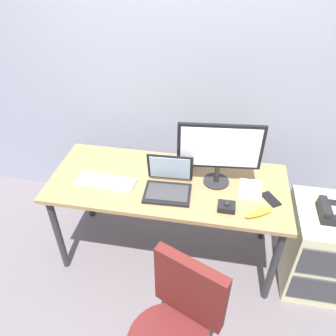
% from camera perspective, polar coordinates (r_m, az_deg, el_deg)
% --- Properties ---
extents(ground_plane, '(8.00, 8.00, 0.00)m').
position_cam_1_polar(ground_plane, '(2.85, 0.00, -14.00)').
color(ground_plane, slate).
extents(back_wall, '(6.00, 0.10, 2.80)m').
position_cam_1_polar(back_wall, '(2.60, 2.89, 18.81)').
color(back_wall, '#949AAF').
rests_on(back_wall, ground).
extents(desk, '(1.67, 0.69, 0.75)m').
position_cam_1_polar(desk, '(2.37, 0.00, -3.84)').
color(desk, '#9A794C').
rests_on(desk, ground).
extents(file_cabinet, '(0.42, 0.53, 0.67)m').
position_cam_1_polar(file_cabinet, '(2.66, 24.34, -12.37)').
color(file_cabinet, beige).
rests_on(file_cabinet, ground).
extents(desk_phone, '(0.17, 0.20, 0.09)m').
position_cam_1_polar(desk_phone, '(2.40, 26.44, -6.79)').
color(desk_phone, black).
rests_on(desk_phone, file_cabinet).
extents(monitor_main, '(0.55, 0.18, 0.46)m').
position_cam_1_polar(monitor_main, '(2.17, 8.92, 3.08)').
color(monitor_main, '#262628').
rests_on(monitor_main, desk).
extents(keyboard, '(0.42, 0.16, 0.03)m').
position_cam_1_polar(keyboard, '(2.33, -10.68, -2.30)').
color(keyboard, silver).
rests_on(keyboard, desk).
extents(laptop, '(0.32, 0.28, 0.24)m').
position_cam_1_polar(laptop, '(2.21, 0.06, -2.75)').
color(laptop, black).
rests_on(laptop, desk).
extents(trackball_mouse, '(0.11, 0.09, 0.07)m').
position_cam_1_polar(trackball_mouse, '(2.13, 10.07, -6.56)').
color(trackball_mouse, black).
rests_on(trackball_mouse, desk).
extents(coffee_mug, '(0.09, 0.08, 0.09)m').
position_cam_1_polar(coffee_mug, '(2.46, 3.98, 1.65)').
color(coffee_mug, '#4C7849').
rests_on(coffee_mug, desk).
extents(paper_notepad, '(0.15, 0.21, 0.01)m').
position_cam_1_polar(paper_notepad, '(2.31, 14.04, -3.62)').
color(paper_notepad, white).
rests_on(paper_notepad, desk).
extents(cell_phone, '(0.13, 0.16, 0.01)m').
position_cam_1_polar(cell_phone, '(2.27, 17.33, -5.16)').
color(cell_phone, black).
rests_on(cell_phone, desk).
extents(banana, '(0.19, 0.14, 0.04)m').
position_cam_1_polar(banana, '(2.13, 15.37, -7.50)').
color(banana, yellow).
rests_on(banana, desk).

